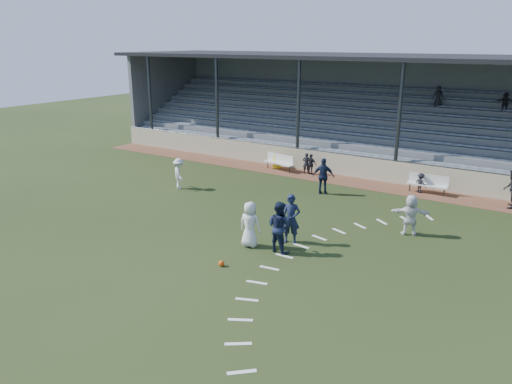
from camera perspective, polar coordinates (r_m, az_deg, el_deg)
ground at (r=19.54m, az=-4.03°, el=-5.45°), size 90.00×90.00×0.00m
cinder_track at (r=28.16m, az=8.93°, el=1.47°), size 34.00×2.00×0.02m
retaining_wall at (r=28.95m, az=9.85°, el=3.05°), size 34.00×0.18×1.20m
bench_left at (r=29.67m, az=2.72°, el=3.59°), size 2.04×0.80×0.95m
bench_right at (r=26.57m, az=19.06°, el=1.07°), size 2.00×0.45×0.95m
trash_bin at (r=30.24m, az=2.40°, el=3.54°), size 0.50×0.50×0.81m
football at (r=17.31m, az=-3.98°, el=-8.14°), size 0.21×0.21×0.21m
player_white_lead at (r=18.58m, az=-0.70°, el=-3.72°), size 0.91×0.65×1.75m
player_navy_lead at (r=18.94m, az=4.02°, el=-3.08°), size 0.81×0.66×1.91m
player_navy_mid at (r=18.14m, az=2.65°, el=-3.98°), size 1.02×0.84×1.91m
player_white_wing at (r=26.23m, az=-8.79°, el=2.10°), size 1.18×1.10×1.59m
player_navy_wing at (r=25.18m, az=7.72°, el=1.80°), size 1.16×0.76×1.83m
player_white_back at (r=20.63m, az=17.25°, el=-2.51°), size 1.61×0.98×1.66m
official at (r=25.63m, az=27.17°, el=0.34°), size 0.72×0.91×1.82m
sub_left_near at (r=28.95m, az=5.77°, el=3.28°), size 0.52×0.45×1.22m
sub_left_far at (r=28.80m, az=6.31°, el=3.17°), size 0.71×0.33×1.19m
sub_right at (r=26.52m, az=18.29°, el=0.99°), size 0.75×0.61×1.02m
grandstand at (r=32.94m, az=13.31°, el=7.37°), size 34.60×9.00×6.61m
penalty_arc at (r=17.55m, az=6.90°, el=-8.21°), size 3.89×14.63×0.01m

